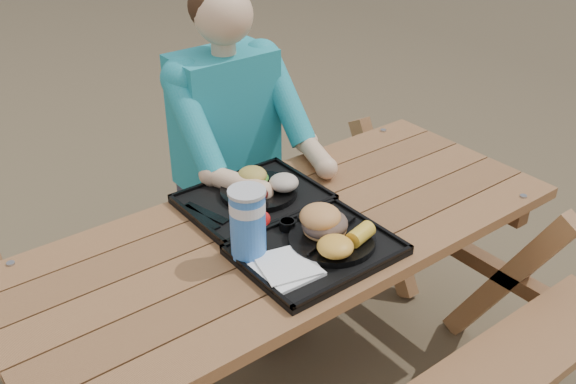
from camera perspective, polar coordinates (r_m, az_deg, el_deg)
picnic_table at (r=2.24m, az=-0.00°, el=-11.23°), size 1.80×1.49×0.75m
tray_near at (r=1.89m, az=2.55°, el=-5.27°), size 0.45×0.35×0.02m
tray_far at (r=2.14m, az=-3.10°, el=-0.73°), size 0.45×0.35×0.02m
plate_near at (r=1.91m, az=3.94°, el=-4.26°), size 0.26×0.26×0.02m
plate_far at (r=2.15m, az=-2.61°, el=0.08°), size 0.26×0.26×0.02m
napkin_stack at (r=1.79m, az=-0.13°, el=-6.82°), size 0.17×0.17×0.02m
soda_cup at (r=1.81m, az=-3.59°, el=-2.93°), size 0.10×0.10×0.20m
condiment_bbq at (r=1.96m, az=-0.06°, el=-2.93°), size 0.05×0.05×0.03m
condiment_mustard at (r=1.99m, az=1.47°, el=-2.52°), size 0.05×0.05×0.03m
sandwich at (r=1.89m, az=3.33°, el=-1.81°), size 0.13×0.13×0.14m
mac_cheese at (r=1.82m, az=4.23°, el=-4.85°), size 0.11×0.11×0.05m
corn_cob at (r=1.88m, az=6.48°, el=-3.75°), size 0.10×0.10×0.05m
cutlery_far at (r=2.06m, az=-7.31°, el=-1.87°), size 0.07×0.18×0.01m
burger at (r=2.15m, az=-3.21°, el=1.80°), size 0.10×0.10×0.09m
baked_beans at (r=2.07m, az=-3.08°, el=-0.18°), size 0.10×0.10×0.04m
potato_salad at (r=2.12m, az=-0.37°, el=0.85°), size 0.10×0.10×0.05m
diner at (r=2.56m, az=-5.17°, el=1.70°), size 0.48×0.84×1.28m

